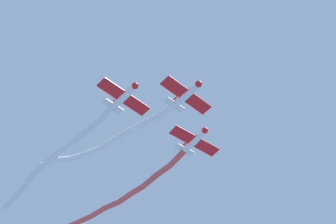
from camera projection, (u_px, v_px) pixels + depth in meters
airplane_lead at (186, 95)px, 64.29m from camera, size 6.98×5.75×1.83m
smoke_trail_lead at (106, 141)px, 69.49m from camera, size 6.27×21.04×1.50m
airplane_left_wing at (194, 141)px, 69.14m from camera, size 6.68×5.95×1.83m
smoke_trail_left_wing at (123, 196)px, 77.14m from camera, size 14.08×23.21×3.26m
airplane_right_wing at (124, 97)px, 64.83m from camera, size 6.98×5.75×1.83m
smoke_trail_right_wing at (53, 160)px, 72.11m from camera, size 14.40×22.13×1.77m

